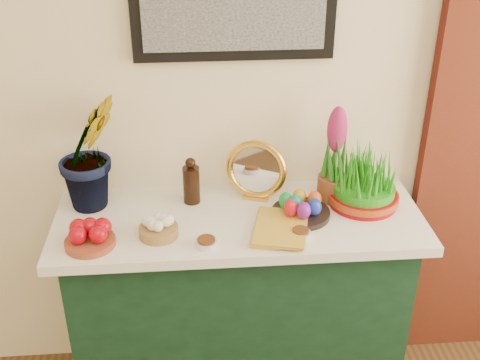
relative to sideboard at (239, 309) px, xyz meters
name	(u,v)px	position (x,y,z in m)	size (l,w,h in m)	color
sideboard	(239,309)	(0.00, 0.00, 0.00)	(1.30, 0.45, 0.85)	#133420
tablecloth	(239,220)	(0.00, 0.00, 0.45)	(1.40, 0.55, 0.04)	white
hyacinth_green	(88,134)	(-0.55, 0.13, 0.76)	(0.30, 0.25, 0.60)	#266C19
apple_bowl	(89,236)	(-0.54, -0.16, 0.50)	(0.20, 0.20, 0.09)	brown
garlic_basket	(158,228)	(-0.30, -0.12, 0.50)	(0.17, 0.17, 0.08)	#9E7A40
vinegar_cruet	(191,183)	(-0.18, 0.12, 0.55)	(0.07, 0.07, 0.19)	black
mirror	(256,171)	(0.08, 0.13, 0.58)	(0.25, 0.13, 0.25)	gold
book	(254,225)	(0.05, -0.10, 0.48)	(0.17, 0.25, 0.03)	gold
spice_dish_left	(206,243)	(-0.13, -0.19, 0.48)	(0.08, 0.08, 0.03)	silver
spice_dish_right	(301,233)	(0.21, -0.16, 0.48)	(0.07, 0.07, 0.03)	silver
egg_plate	(301,208)	(0.23, -0.03, 0.50)	(0.27, 0.27, 0.09)	black
hyacinth_pink	(335,159)	(0.38, 0.10, 0.64)	(0.12, 0.12, 0.39)	brown
wheatgrass_sabzeh	(365,182)	(0.49, 0.05, 0.56)	(0.28, 0.28, 0.23)	#99030D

